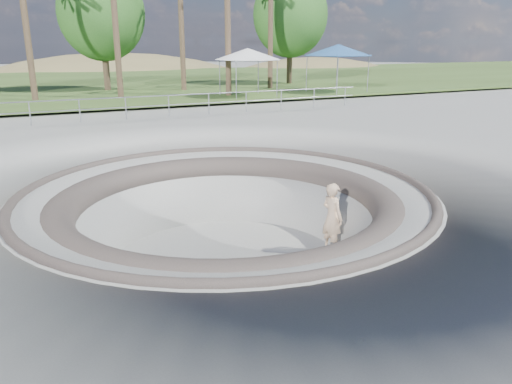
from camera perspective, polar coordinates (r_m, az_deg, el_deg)
ground at (r=12.46m, az=-3.45°, el=0.10°), size 180.00×180.00×0.00m
skate_bowl at (r=13.10m, az=-3.31°, el=-7.59°), size 14.00×14.00×4.10m
grass_strip at (r=45.42m, az=-20.21°, el=11.56°), size 180.00×36.00×0.12m
distant_hills at (r=69.55m, az=-18.53°, el=7.17°), size 103.20×45.00×28.60m
safety_railing at (r=23.68m, az=-14.65°, el=9.27°), size 25.00×0.06×1.03m
skateboard at (r=13.67m, az=8.52°, el=-6.69°), size 0.87×0.36×0.09m
skater at (r=13.32m, az=8.70°, el=-2.90°), size 0.55×0.75×1.88m
canopy_white at (r=31.97m, az=-0.95°, el=15.47°), size 5.78×5.78×2.92m
canopy_blue at (r=35.28m, az=9.37°, el=15.70°), size 6.10×6.10×3.14m
bushy_tree_mid at (r=37.81m, az=-17.24°, el=18.93°), size 5.90×5.36×8.50m
bushy_tree_right at (r=42.25m, az=3.95°, el=19.52°), size 6.08×5.53×8.77m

